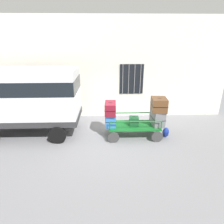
{
  "coord_description": "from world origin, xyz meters",
  "views": [
    {
      "loc": [
        -0.21,
        -7.34,
        3.95
      ],
      "look_at": [
        0.03,
        0.11,
        1.11
      ],
      "focal_mm": 31.16,
      "sensor_mm": 36.0,
      "label": 1
    }
  ],
  "objects_px": {
    "suitcase_left_middle": "(110,108)",
    "suitcase_center_bottom": "(157,118)",
    "suitcase_left_bottom": "(110,119)",
    "luggage_cart": "(134,127)",
    "suitcase_midleft_bottom": "(134,121)",
    "backpack": "(166,132)",
    "van": "(27,96)",
    "suitcase_center_middle": "(159,105)"
  },
  "relations": [
    {
      "from": "suitcase_left_middle",
      "to": "suitcase_center_middle",
      "type": "bearing_deg",
      "value": 0.09
    },
    {
      "from": "suitcase_left_bottom",
      "to": "suitcase_center_bottom",
      "type": "distance_m",
      "value": 1.98
    },
    {
      "from": "suitcase_midleft_bottom",
      "to": "suitcase_center_middle",
      "type": "distance_m",
      "value": 1.23
    },
    {
      "from": "suitcase_center_middle",
      "to": "luggage_cart",
      "type": "bearing_deg",
      "value": 178.47
    },
    {
      "from": "suitcase_left_bottom",
      "to": "suitcase_center_middle",
      "type": "distance_m",
      "value": 2.08
    },
    {
      "from": "van",
      "to": "suitcase_midleft_bottom",
      "type": "distance_m",
      "value": 4.59
    },
    {
      "from": "suitcase_center_middle",
      "to": "backpack",
      "type": "height_order",
      "value": "suitcase_center_middle"
    },
    {
      "from": "backpack",
      "to": "van",
      "type": "bearing_deg",
      "value": 173.93
    },
    {
      "from": "suitcase_left_bottom",
      "to": "suitcase_midleft_bottom",
      "type": "height_order",
      "value": "suitcase_left_bottom"
    },
    {
      "from": "suitcase_midleft_bottom",
      "to": "suitcase_center_bottom",
      "type": "bearing_deg",
      "value": 0.34
    },
    {
      "from": "luggage_cart",
      "to": "suitcase_center_bottom",
      "type": "bearing_deg",
      "value": 1.38
    },
    {
      "from": "suitcase_left_middle",
      "to": "backpack",
      "type": "height_order",
      "value": "suitcase_left_middle"
    },
    {
      "from": "luggage_cart",
      "to": "suitcase_left_bottom",
      "type": "xyz_separation_m",
      "value": [
        -0.99,
        0.02,
        0.37
      ]
    },
    {
      "from": "suitcase_left_middle",
      "to": "suitcase_center_bottom",
      "type": "xyz_separation_m",
      "value": [
        1.98,
        0.05,
        -0.46
      ]
    },
    {
      "from": "suitcase_left_bottom",
      "to": "van",
      "type": "bearing_deg",
      "value": 172.67
    },
    {
      "from": "luggage_cart",
      "to": "suitcase_left_bottom",
      "type": "bearing_deg",
      "value": 178.74
    },
    {
      "from": "van",
      "to": "suitcase_left_middle",
      "type": "distance_m",
      "value": 3.53
    },
    {
      "from": "backpack",
      "to": "suitcase_center_bottom",
      "type": "bearing_deg",
      "value": 154.44
    },
    {
      "from": "suitcase_left_middle",
      "to": "suitcase_midleft_bottom",
      "type": "xyz_separation_m",
      "value": [
        0.99,
        0.05,
        -0.6
      ]
    },
    {
      "from": "luggage_cart",
      "to": "suitcase_center_middle",
      "type": "relative_size",
      "value": 2.89
    },
    {
      "from": "suitcase_midleft_bottom",
      "to": "suitcase_center_bottom",
      "type": "distance_m",
      "value": 1.0
    },
    {
      "from": "suitcase_left_middle",
      "to": "backpack",
      "type": "distance_m",
      "value": 2.58
    },
    {
      "from": "suitcase_midleft_bottom",
      "to": "backpack",
      "type": "relative_size",
      "value": 0.94
    },
    {
      "from": "backpack",
      "to": "suitcase_left_middle",
      "type": "bearing_deg",
      "value": 177.05
    },
    {
      "from": "luggage_cart",
      "to": "backpack",
      "type": "xyz_separation_m",
      "value": [
        1.35,
        -0.15,
        -0.19
      ]
    },
    {
      "from": "van",
      "to": "suitcase_left_bottom",
      "type": "xyz_separation_m",
      "value": [
        3.47,
        -0.45,
        -0.94
      ]
    },
    {
      "from": "suitcase_left_bottom",
      "to": "suitcase_left_middle",
      "type": "xyz_separation_m",
      "value": [
        -0.0,
        -0.05,
        0.51
      ]
    },
    {
      "from": "luggage_cart",
      "to": "suitcase_left_bottom",
      "type": "relative_size",
      "value": 3.21
    },
    {
      "from": "suitcase_left_middle",
      "to": "suitcase_center_middle",
      "type": "relative_size",
      "value": 1.02
    },
    {
      "from": "suitcase_left_middle",
      "to": "suitcase_left_bottom",
      "type": "bearing_deg",
      "value": 90.0
    },
    {
      "from": "suitcase_left_middle",
      "to": "luggage_cart",
      "type": "bearing_deg",
      "value": 1.71
    },
    {
      "from": "luggage_cart",
      "to": "suitcase_midleft_bottom",
      "type": "distance_m",
      "value": 0.29
    },
    {
      "from": "suitcase_left_middle",
      "to": "van",
      "type": "bearing_deg",
      "value": 171.84
    },
    {
      "from": "van",
      "to": "backpack",
      "type": "relative_size",
      "value": 9.65
    },
    {
      "from": "suitcase_left_bottom",
      "to": "suitcase_center_middle",
      "type": "relative_size",
      "value": 0.9
    },
    {
      "from": "suitcase_midleft_bottom",
      "to": "suitcase_center_bottom",
      "type": "height_order",
      "value": "suitcase_center_bottom"
    },
    {
      "from": "luggage_cart",
      "to": "backpack",
      "type": "distance_m",
      "value": 1.37
    },
    {
      "from": "van",
      "to": "suitcase_left_bottom",
      "type": "distance_m",
      "value": 3.62
    },
    {
      "from": "suitcase_left_middle",
      "to": "suitcase_midleft_bottom",
      "type": "height_order",
      "value": "suitcase_left_middle"
    },
    {
      "from": "van",
      "to": "suitcase_left_middle",
      "type": "height_order",
      "value": "van"
    },
    {
      "from": "suitcase_midleft_bottom",
      "to": "backpack",
      "type": "xyz_separation_m",
      "value": [
        1.35,
        -0.17,
        -0.48
      ]
    },
    {
      "from": "luggage_cart",
      "to": "van",
      "type": "bearing_deg",
      "value": 174.01
    }
  ]
}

